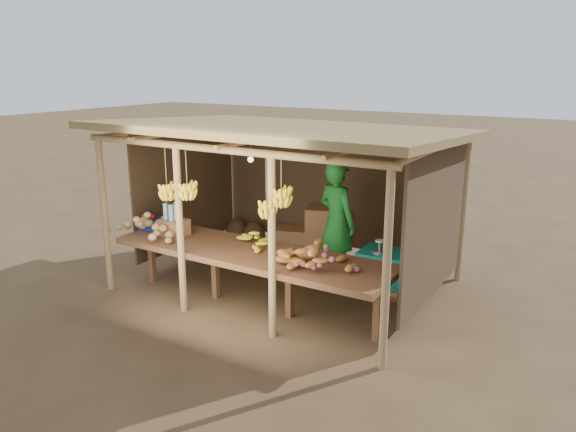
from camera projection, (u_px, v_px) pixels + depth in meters
The scene contains 13 objects.
ground at pixel (288, 284), 8.33m from camera, with size 60.00×60.00×0.00m, color brown.
stall_structure at pixel (288, 156), 7.83m from camera, with size 4.70×3.50×2.43m.
counter at pixel (250, 255), 7.35m from camera, with size 3.90×1.05×0.80m.
potato_heap at pixel (147, 223), 7.95m from camera, with size 1.07×0.64×0.37m, color tan, non-canonical shape.
sweet_potato_heap at pixel (316, 251), 6.75m from camera, with size 1.05×0.63×0.36m, color #C67832, non-canonical shape.
onion_heap at pixel (322, 257), 6.56m from camera, with size 0.74×0.44×0.35m, color #A9525E, non-canonical shape.
banana_pile at pixel (253, 235), 7.44m from camera, with size 0.55×0.33×0.35m, color yellow, non-canonical shape.
tomato_basin at pixel (150, 222), 8.36m from camera, with size 0.39×0.39×0.20m.
bottle_box at pixel (174, 223), 7.95m from camera, with size 0.39×0.31×0.47m.
vendor at pixel (337, 223), 8.15m from camera, with size 0.67×0.44×1.85m, color #197227.
tarp_crate at pixel (384, 270), 7.95m from camera, with size 0.70×0.61×0.81m.
carton_stack at pixel (312, 236), 9.35m from camera, with size 1.28×0.61×0.88m.
burlap_sacks at pixel (245, 233), 10.03m from camera, with size 0.79×0.41×0.56m.
Camera 1 is at (4.05, -6.63, 3.16)m, focal length 35.00 mm.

